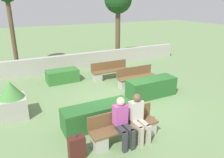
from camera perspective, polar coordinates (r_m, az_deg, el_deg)
ground_plane at (r=8.46m, az=3.85°, el=-6.37°), size 60.00×60.00×0.00m
perimeter_wall at (r=12.80m, az=-8.23°, el=4.68°), size 13.21×0.30×0.89m
bench_front at (r=6.27m, az=3.16°, el=-12.93°), size 2.02×0.49×0.85m
bench_left_side at (r=10.16m, az=6.39°, el=0.10°), size 1.88×0.48×0.85m
bench_right_side at (r=11.01m, az=-0.36°, el=1.80°), size 1.96×0.49×0.85m
person_seated_man at (r=5.89m, az=2.72°, el=-10.51°), size 0.38×0.64×1.35m
person_seated_woman at (r=6.13m, az=6.88°, el=-9.38°), size 0.38×0.64×1.35m
hedge_block_near_left at (r=10.82m, az=-12.82°, el=0.80°), size 1.50×0.79×0.60m
hedge_block_near_right at (r=6.91m, az=-3.89°, el=-9.51°), size 2.18×0.72×0.69m
hedge_block_mid_left at (r=9.09m, az=10.23°, el=-2.19°), size 2.07×0.74×0.75m
planter_corner_left at (r=7.94m, az=-24.63°, el=-5.04°), size 0.84×0.84×1.28m
suitcase at (r=5.71m, az=-9.19°, el=-17.27°), size 0.41×0.23×0.79m
tree_center_left at (r=14.68m, az=1.60°, el=19.60°), size 1.75×1.75×4.70m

